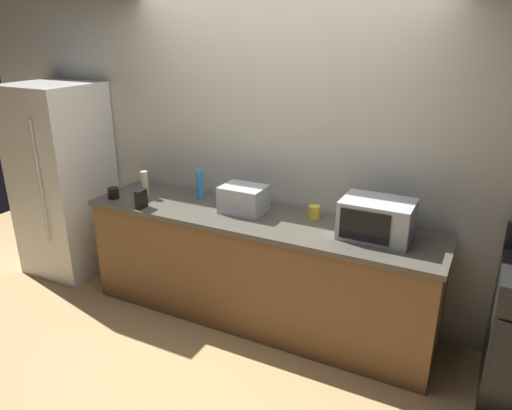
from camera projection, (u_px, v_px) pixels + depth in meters
The scene contains 11 objects.
ground_plane at pixel (232, 344), 3.67m from camera, with size 8.00×8.00×0.00m, color tan.
back_wall at pixel (279, 148), 3.88m from camera, with size 6.40×0.10×2.70m, color beige.
counter_run at pixel (256, 269), 3.85m from camera, with size 2.84×0.64×0.90m.
refrigerator at pixel (64, 180), 4.57m from camera, with size 0.72×0.73×1.80m.
microwave at pixel (377, 219), 3.30m from camera, with size 0.48×0.35×0.27m.
toaster_oven at pixel (244, 199), 3.76m from camera, with size 0.34×0.26×0.21m, color #B7BABF.
cordless_phone at pixel (141, 199), 3.86m from camera, with size 0.05×0.11×0.15m, color black.
bottle_spray_cleaner at pixel (200, 185), 4.05m from camera, with size 0.06×0.06×0.24m, color #338CE5.
bottle_hand_soap at pixel (145, 184), 4.11m from camera, with size 0.06×0.06×0.22m, color beige.
mug_yellow at pixel (314, 212), 3.65m from camera, with size 0.09×0.09×0.10m, color yellow.
mug_black at pixel (113, 193), 4.08m from camera, with size 0.10×0.10×0.09m, color black.
Camera 1 is at (1.56, -2.65, 2.28)m, focal length 33.87 mm.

